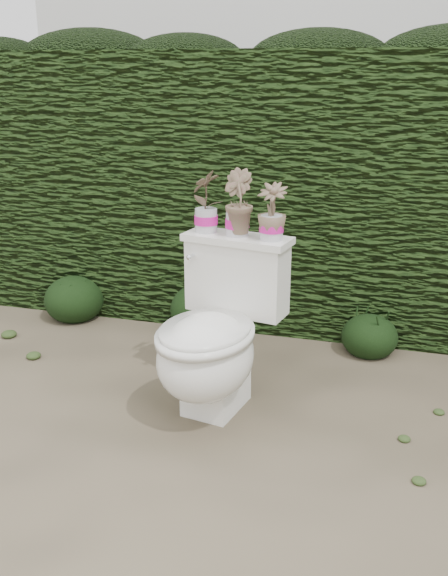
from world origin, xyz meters
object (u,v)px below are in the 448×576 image
(toilet, at_px, (214,339))
(potted_plant_center, at_px, (237,205))
(potted_plant_left, at_px, (206,203))
(potted_plant_right, at_px, (272,213))

(toilet, xyz_separation_m, potted_plant_center, (0.04, 0.24, 0.56))
(potted_plant_left, height_order, potted_plant_right, potted_plant_left)
(toilet, height_order, potted_plant_right, potted_plant_right)
(toilet, relative_size, potted_plant_center, 2.70)
(potted_plant_left, bearing_deg, potted_plant_center, 105.12)
(toilet, relative_size, potted_plant_left, 2.80)
(potted_plant_center, distance_m, potted_plant_right, 0.17)
(toilet, distance_m, potted_plant_right, 0.61)
(toilet, distance_m, potted_plant_center, 0.61)
(potted_plant_left, relative_size, potted_plant_center, 0.97)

